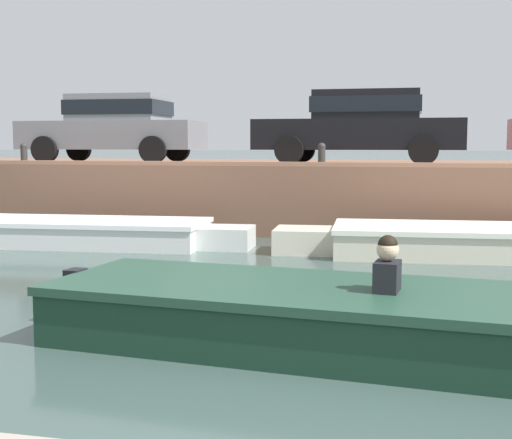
# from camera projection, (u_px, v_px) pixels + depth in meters

# --- Properties ---
(ground_plane) EXTENTS (400.00, 400.00, 0.00)m
(ground_plane) POSITION_uv_depth(u_px,v_px,m) (350.00, 309.00, 7.77)
(ground_plane) COLOR #384C47
(far_quay_wall) EXTENTS (60.00, 6.00, 1.38)m
(far_quay_wall) POSITION_uv_depth(u_px,v_px,m) (389.00, 193.00, 16.07)
(far_quay_wall) COLOR brown
(far_quay_wall) RESTS_ON ground
(far_wall_coping) EXTENTS (60.00, 0.24, 0.08)m
(far_wall_coping) POSITION_uv_depth(u_px,v_px,m) (383.00, 165.00, 13.20)
(far_wall_coping) COLOR #9F6C52
(far_wall_coping) RESTS_ON far_quay_wall
(boat_moored_west_white) EXTENTS (5.42, 1.96, 0.46)m
(boat_moored_west_white) POSITION_uv_depth(u_px,v_px,m) (92.00, 233.00, 12.68)
(boat_moored_west_white) COLOR white
(boat_moored_west_white) RESTS_ON ground
(boat_moored_central_cream) EXTENTS (6.19, 2.19, 0.48)m
(boat_moored_central_cream) POSITION_uv_depth(u_px,v_px,m) (479.00, 242.00, 11.41)
(boat_moored_central_cream) COLOR silver
(boat_moored_central_cream) RESTS_ON ground
(motorboat_passing) EXTENTS (5.72, 2.17, 1.03)m
(motorboat_passing) POSITION_uv_depth(u_px,v_px,m) (334.00, 318.00, 6.25)
(motorboat_passing) COLOR #193828
(motorboat_passing) RESTS_ON ground
(car_leftmost_grey) EXTENTS (4.17, 2.01, 1.54)m
(car_leftmost_grey) POSITION_uv_depth(u_px,v_px,m) (115.00, 126.00, 16.49)
(car_leftmost_grey) COLOR slate
(car_leftmost_grey) RESTS_ON far_quay_wall
(car_left_inner_black) EXTENTS (4.39, 1.92, 1.54)m
(car_left_inner_black) POSITION_uv_depth(u_px,v_px,m) (362.00, 124.00, 15.20)
(car_left_inner_black) COLOR black
(car_left_inner_black) RESTS_ON far_quay_wall
(mooring_bollard_west) EXTENTS (0.15, 0.15, 0.45)m
(mooring_bollard_west) POSITION_uv_depth(u_px,v_px,m) (24.00, 153.00, 15.01)
(mooring_bollard_west) COLOR #2D2B28
(mooring_bollard_west) RESTS_ON far_quay_wall
(mooring_bollard_mid) EXTENTS (0.15, 0.15, 0.45)m
(mooring_bollard_mid) POSITION_uv_depth(u_px,v_px,m) (322.00, 154.00, 13.57)
(mooring_bollard_mid) COLOR #2D2B28
(mooring_bollard_mid) RESTS_ON far_quay_wall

